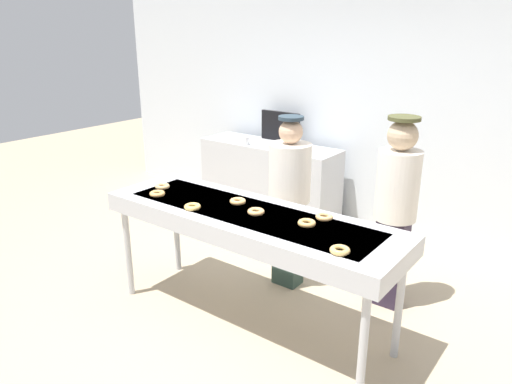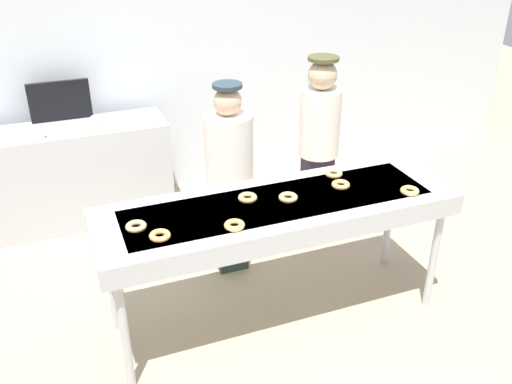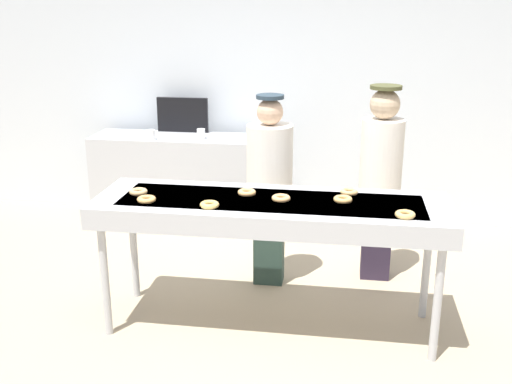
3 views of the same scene
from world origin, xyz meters
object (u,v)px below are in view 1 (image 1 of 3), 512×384
Objects in this scene: paper_cup_0 at (284,144)px; paper_cup_1 at (246,140)px; fryer_conveyor at (249,222)px; glazed_donut_7 at (324,217)px; glazed_donut_3 at (157,194)px; prep_counter at (269,181)px; glazed_donut_2 at (307,223)px; glazed_donut_0 at (162,186)px; glazed_donut_1 at (256,212)px; worker_assistant at (289,191)px; glazed_donut_4 at (238,201)px; menu_display at (280,126)px; glazed_donut_6 at (192,207)px; worker_baker at (396,202)px; glazed_donut_5 at (340,250)px.

paper_cup_0 is 1.00× the size of paper_cup_1.
glazed_donut_7 is (0.53, 0.22, 0.10)m from fryer_conveyor.
glazed_donut_3 is 2.22m from prep_counter.
glazed_donut_0 is at bearing -178.25° from glazed_donut_2.
paper_cup_1 is at bearing 107.18° from glazed_donut_3.
paper_cup_1 is at bearing -138.41° from prep_counter.
worker_assistant reaches higher than glazed_donut_1.
menu_display is (-1.03, 2.09, 0.15)m from glazed_donut_4.
glazed_donut_3 is at bearing -168.93° from fryer_conveyor.
glazed_donut_1 is at bearing -154.37° from glazed_donut_7.
glazed_donut_1 is (1.01, 0.00, 0.00)m from glazed_donut_0.
glazed_donut_4 is 2.34m from menu_display.
fryer_conveyor is 0.72m from worker_assistant.
paper_cup_0 is (-0.84, 1.17, 0.09)m from worker_assistant.
glazed_donut_3 is at bearing 173.96° from glazed_donut_6.
fryer_conveyor is 19.05× the size of glazed_donut_0.
glazed_donut_4 is (-0.25, 0.10, 0.00)m from glazed_donut_1.
worker_baker is 3.03× the size of menu_display.
worker_assistant is (-0.59, 0.68, -0.07)m from glazed_donut_2.
glazed_donut_0 is 0.19m from glazed_donut_3.
paper_cup_0 is at bearing 90.13° from glazed_donut_0.
worker_baker is (0.96, 0.85, -0.04)m from glazed_donut_4.
paper_cup_0 is (-0.12, 2.05, 0.02)m from glazed_donut_3.
worker_baker is (0.29, 0.91, -0.04)m from glazed_donut_2.
glazed_donut_2 is (0.49, 0.04, 0.10)m from fryer_conveyor.
glazed_donut_5 is at bearing -50.61° from glazed_donut_7.
glazed_donut_1 and glazed_donut_6 have the same top height.
paper_cup_0 is at bearing 116.56° from fryer_conveyor.
paper_cup_1 is at bearing -117.55° from menu_display.
glazed_donut_3 and glazed_donut_6 have the same top height.
paper_cup_0 reaches higher than glazed_donut_3.
worker_assistant is (-0.88, -0.23, -0.03)m from worker_baker.
glazed_donut_4 reaches higher than fryer_conveyor.
glazed_donut_1 is at bearing 46.97° from worker_baker.
glazed_donut_6 is (-0.38, -0.21, 0.10)m from fryer_conveyor.
glazed_donut_1 is 2.40m from prep_counter.
glazed_donut_0 is 1.00× the size of glazed_donut_2.
glazed_donut_0 reaches higher than fryer_conveyor.
glazed_donut_0 and glazed_donut_1 have the same top height.
glazed_donut_2 is 1.00× the size of glazed_donut_6.
worker_assistant is at bearing -53.01° from menu_display.
prep_counter is (-1.28, 1.97, -0.51)m from glazed_donut_1.
glazed_donut_1 and glazed_donut_2 have the same top height.
glazed_donut_6 is 0.97m from worker_assistant.
glazed_donut_4 is (0.65, 0.26, 0.00)m from glazed_donut_3.
fryer_conveyor is at bearing -61.07° from menu_display.
glazed_donut_0 is 1.00× the size of glazed_donut_4.
glazed_donut_1 is at bearing 0.06° from glazed_donut_0.
menu_display is (-0.38, 2.35, 0.15)m from glazed_donut_3.
glazed_donut_7 is at bearing -48.66° from paper_cup_0.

